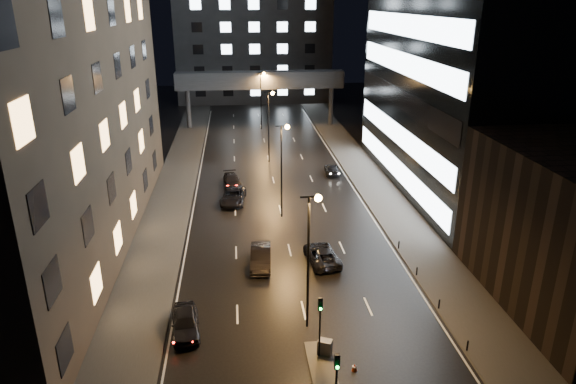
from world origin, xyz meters
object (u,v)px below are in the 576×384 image
at_px(car_toward_b, 332,169).
at_px(utility_cabinet, 325,347).
at_px(car_away_b, 261,257).
at_px(car_away_a, 185,323).
at_px(car_away_d, 232,180).
at_px(car_toward_a, 322,254).
at_px(car_away_c, 233,196).

relative_size(car_toward_b, utility_cabinet, 4.17).
bearing_deg(car_away_b, utility_cabinet, -70.67).
relative_size(car_away_a, car_away_d, 0.99).
relative_size(car_away_a, car_toward_a, 0.87).
xyz_separation_m(car_away_b, car_toward_a, (5.46, 0.11, -0.08)).
bearing_deg(car_away_c, car_toward_a, -56.53).
bearing_deg(utility_cabinet, car_away_a, -175.94).
bearing_deg(car_away_a, car_away_d, 77.26).
height_order(car_away_c, car_toward_b, car_away_c).
bearing_deg(car_toward_a, car_away_b, -5.34).
bearing_deg(car_away_d, car_away_a, -104.13).
bearing_deg(car_away_b, car_away_a, -118.71).
relative_size(car_away_b, car_away_c, 0.89).
bearing_deg(car_away_a, car_toward_b, 57.06).
bearing_deg(car_away_d, car_toward_b, 5.72).
height_order(car_away_b, car_toward_b, car_away_b).
relative_size(car_away_d, car_toward_b, 1.06).
xyz_separation_m(car_away_c, car_away_d, (-0.15, 5.83, -0.10)).
distance_m(car_away_b, car_toward_b, 26.75).
distance_m(car_away_c, car_away_d, 5.83).
xyz_separation_m(car_away_d, utility_cabinet, (6.03, -33.86, -0.00)).
relative_size(car_away_c, car_toward_b, 1.27).
bearing_deg(car_away_b, car_toward_a, 4.86).
distance_m(car_away_a, car_toward_a, 14.56).
bearing_deg(car_away_c, utility_cabinet, -71.77).
bearing_deg(car_toward_b, car_away_c, 40.27).
relative_size(car_away_c, car_away_d, 1.20).
height_order(car_away_a, car_away_d, car_away_a).
distance_m(car_toward_b, utility_cabinet, 37.82).
distance_m(car_away_b, utility_cabinet, 13.15).
xyz_separation_m(car_toward_b, utility_cabinet, (-7.33, -37.10, 0.04)).
height_order(car_toward_a, utility_cabinet, car_toward_a).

